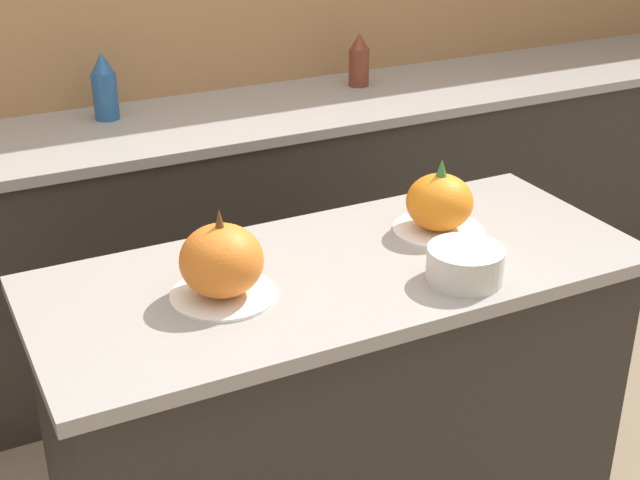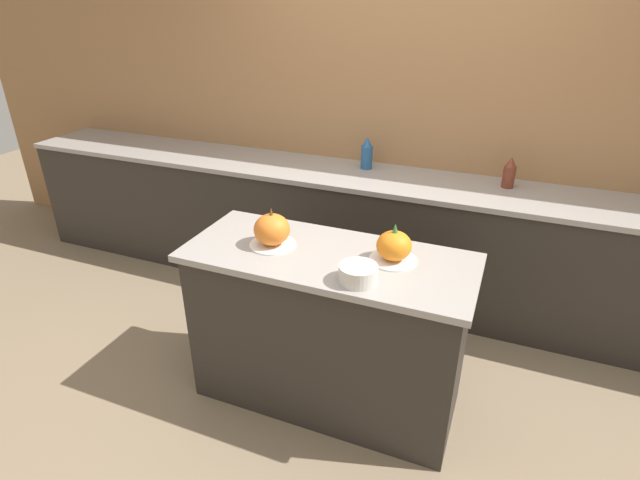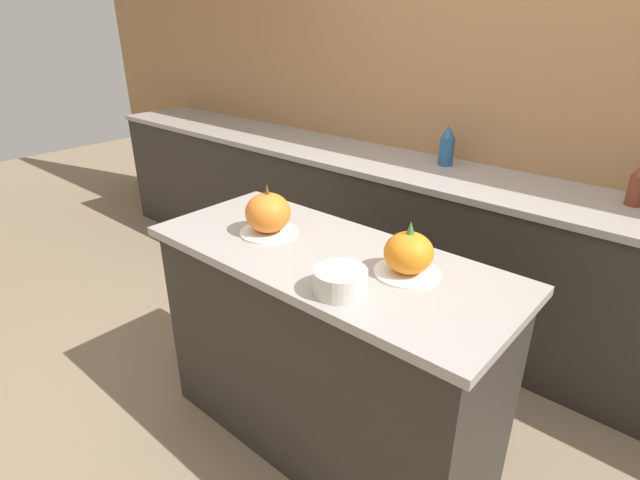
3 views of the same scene
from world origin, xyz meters
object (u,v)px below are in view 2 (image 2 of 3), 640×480
(pumpkin_cake_left, at_px, (272,231))
(bottle_tall, at_px, (367,154))
(pumpkin_cake_right, at_px, (394,247))
(mixing_bowl, at_px, (358,274))
(bottle_short, at_px, (509,173))

(pumpkin_cake_left, relative_size, bottle_tall, 1.03)
(pumpkin_cake_left, distance_m, pumpkin_cake_right, 0.62)
(mixing_bowl, bearing_deg, pumpkin_cake_right, 69.26)
(pumpkin_cake_right, height_order, bottle_tall, bottle_tall)
(bottle_tall, relative_size, bottle_short, 1.14)
(pumpkin_cake_right, xyz_separation_m, mixing_bowl, (-0.09, -0.25, -0.03))
(pumpkin_cake_left, distance_m, bottle_short, 1.67)
(pumpkin_cake_right, distance_m, bottle_short, 1.30)
(pumpkin_cake_left, height_order, pumpkin_cake_right, pumpkin_cake_left)
(pumpkin_cake_right, relative_size, mixing_bowl, 1.32)
(pumpkin_cake_right, relative_size, bottle_tall, 1.01)
(bottle_tall, bearing_deg, pumpkin_cake_left, -93.75)
(pumpkin_cake_left, xyz_separation_m, mixing_bowl, (0.52, -0.18, -0.04))
(bottle_tall, bearing_deg, mixing_bowl, -73.92)
(pumpkin_cake_left, height_order, mixing_bowl, pumpkin_cake_left)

